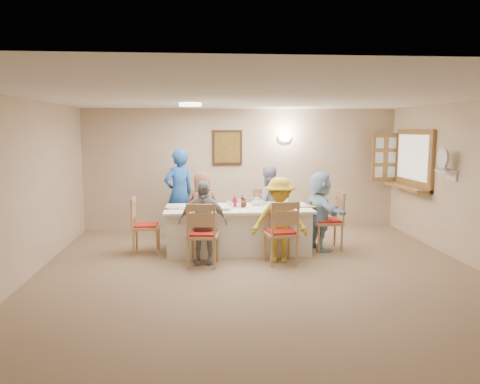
{
  "coord_description": "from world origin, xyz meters",
  "views": [
    {
      "loc": [
        -0.82,
        -6.21,
        2.08
      ],
      "look_at": [
        -0.2,
        1.4,
        1.05
      ],
      "focal_mm": 35.0,
      "sensor_mm": 36.0,
      "label": 1
    }
  ],
  "objects": [
    {
      "name": "bowl_b",
      "position": [
        0.13,
        1.8,
        0.79
      ],
      "size": [
        0.29,
        0.29,
        0.07
      ],
      "primitive_type": "imported",
      "rotation": [
        0.0,
        0.0,
        -0.15
      ],
      "color": "white",
      "rests_on": "dining_table"
    },
    {
      "name": "caregiver",
      "position": [
        -1.27,
        2.74,
        0.85
      ],
      "size": [
        0.99,
        0.96,
        1.7
      ],
      "primitive_type": "imported",
      "rotation": [
        0.0,
        0.0,
        3.7
      ],
      "color": "blue",
      "rests_on": "ground"
    },
    {
      "name": "condiment_malt",
      "position": [
        -0.13,
        1.59,
        0.84
      ],
      "size": [
        0.21,
        0.21,
        0.16
      ],
      "primitive_type": "imported",
      "rotation": [
        0.0,
        0.0,
        0.34
      ],
      "color": "#3A1C0F",
      "rests_on": "dining_table"
    },
    {
      "name": "room_walls",
      "position": [
        0.0,
        0.0,
        1.51
      ],
      "size": [
        7.0,
        7.0,
        7.0
      ],
      "color": "tan",
      "rests_on": "ground"
    },
    {
      "name": "placemat_br",
      "position": [
        0.38,
        2.01,
        0.76
      ],
      "size": [
        0.35,
        0.26,
        0.01
      ],
      "primitive_type": "cube",
      "color": "#472B19",
      "rests_on": "dining_table"
    },
    {
      "name": "condiment_brown",
      "position": [
        -0.14,
        1.67,
        0.86
      ],
      "size": [
        0.13,
        0.13,
        0.2
      ],
      "primitive_type": "imported",
      "rotation": [
        0.0,
        0.0,
        0.19
      ],
      "color": "#3A1C0F",
      "rests_on": "dining_table"
    },
    {
      "name": "chair_front_left",
      "position": [
        -0.82,
        0.79,
        0.5
      ],
      "size": [
        0.54,
        0.54,
        1.0
      ],
      "primitive_type": null,
      "rotation": [
        0.0,
        0.0,
        3.01
      ],
      "color": "tan",
      "rests_on": "ground"
    },
    {
      "name": "napkin_br",
      "position": [
        0.56,
        1.96,
        0.77
      ],
      "size": [
        0.15,
        0.15,
        0.01
      ],
      "primitive_type": "cube",
      "color": "#E6FA34",
      "rests_on": "dining_table"
    },
    {
      "name": "dining_table",
      "position": [
        -0.22,
        1.59,
        0.38
      ],
      "size": [
        2.46,
        1.04,
        0.76
      ],
      "primitive_type": "cube",
      "color": "white",
      "rests_on": "ground"
    },
    {
      "name": "bowl_a",
      "position": [
        -0.45,
        1.35,
        0.79
      ],
      "size": [
        0.23,
        0.23,
        0.06
      ],
      "primitive_type": "imported",
      "rotation": [
        0.0,
        0.0,
        0.01
      ],
      "color": "white",
      "rests_on": "dining_table"
    },
    {
      "name": "placemat_re",
      "position": [
        0.9,
        1.59,
        0.76
      ],
      "size": [
        0.32,
        0.24,
        0.01
      ],
      "primitive_type": "cube",
      "color": "#472B19",
      "rests_on": "dining_table"
    },
    {
      "name": "napkin_fl",
      "position": [
        -0.64,
        1.12,
        0.77
      ],
      "size": [
        0.15,
        0.15,
        0.01
      ],
      "primitive_type": "cube",
      "color": "#E6FA34",
      "rests_on": "dining_table"
    },
    {
      "name": "chair_left_end",
      "position": [
        -1.77,
        1.59,
        0.48
      ],
      "size": [
        0.46,
        0.46,
        0.96
      ],
      "primitive_type": null,
      "rotation": [
        0.0,
        0.0,
        1.58
      ],
      "color": "tan",
      "rests_on": "ground"
    },
    {
      "name": "fan_shelf",
      "position": [
        3.13,
        1.05,
        1.4
      ],
      "size": [
        0.22,
        0.36,
        0.03
      ],
      "primitive_type": "cube",
      "color": "white",
      "rests_on": "room_walls"
    },
    {
      "name": "napkin_re",
      "position": [
        1.08,
        1.54,
        0.77
      ],
      "size": [
        0.13,
        0.13,
        0.01
      ],
      "primitive_type": "cube",
      "color": "#E6FA34",
      "rests_on": "dining_table"
    },
    {
      "name": "plate_fl",
      "position": [
        -0.82,
        1.17,
        0.77
      ],
      "size": [
        0.24,
        0.24,
        0.01
      ],
      "primitive_type": "cylinder",
      "color": "white",
      "rests_on": "dining_table"
    },
    {
      "name": "chair_back_right",
      "position": [
        0.38,
        2.39,
        0.48
      ],
      "size": [
        0.53,
        0.53,
        0.96
      ],
      "primitive_type": null,
      "rotation": [
        0.0,
        0.0,
        0.17
      ],
      "color": "tan",
      "rests_on": "ground"
    },
    {
      "name": "chair_right_end",
      "position": [
        1.33,
        1.59,
        0.51
      ],
      "size": [
        0.5,
        0.5,
        1.02
      ],
      "primitive_type": null,
      "rotation": [
        0.0,
        0.0,
        -1.55
      ],
      "color": "tan",
      "rests_on": "ground"
    },
    {
      "name": "diner_front_left",
      "position": [
        -0.82,
        0.91,
        0.65
      ],
      "size": [
        0.79,
        0.39,
        1.3
      ],
      "primitive_type": "imported",
      "rotation": [
        0.0,
        0.0,
        -0.05
      ],
      "color": "#9C9C9D",
      "rests_on": "ground"
    },
    {
      "name": "diner_back_right",
      "position": [
        0.38,
        2.27,
        0.71
      ],
      "size": [
        0.84,
        0.73,
        1.41
      ],
      "primitive_type": "imported",
      "rotation": [
        0.0,
        0.0,
        3.29
      ],
      "color": "#8F8FB2",
      "rests_on": "ground"
    },
    {
      "name": "plate_bl",
      "position": [
        -0.82,
        2.01,
        0.77
      ],
      "size": [
        0.23,
        0.23,
        0.01
      ],
      "primitive_type": "cylinder",
      "color": "white",
      "rests_on": "dining_table"
    },
    {
      "name": "serving_hatch",
      "position": [
        3.21,
        2.4,
        1.5
      ],
      "size": [
        0.06,
        1.5,
        1.15
      ],
      "primitive_type": "cube",
      "color": "olive",
      "rests_on": "room_walls"
    },
    {
      "name": "napkin_bl",
      "position": [
        -0.64,
        1.96,
        0.77
      ],
      "size": [
        0.15,
        0.15,
        0.01
      ],
      "primitive_type": "cube",
      "color": "#E6FA34",
      "rests_on": "dining_table"
    },
    {
      "name": "desk_fan",
      "position": [
        3.1,
        1.05,
        1.55
      ],
      "size": [
        0.3,
        0.3,
        0.28
      ],
      "primitive_type": null,
      "color": "#A5A5A8",
      "rests_on": "fan_shelf"
    },
    {
      "name": "hatch_sill",
      "position": [
        3.09,
        2.4,
        0.97
      ],
      "size": [
        0.3,
        1.5,
        0.05
      ],
      "primitive_type": "cube",
      "color": "olive",
      "rests_on": "room_walls"
    },
    {
      "name": "plate_br",
      "position": [
        0.38,
        2.01,
        0.77
      ],
      "size": [
        0.23,
        0.23,
        0.01
      ],
      "primitive_type": "cylinder",
      "color": "white",
      "rests_on": "dining_table"
    },
    {
      "name": "placemat_fl",
      "position": [
        -0.82,
        1.17,
        0.76
      ],
      "size": [
        0.37,
        0.27,
        0.01
      ],
      "primitive_type": "cube",
      "color": "#472B19",
      "rests_on": "dining_table"
    },
    {
      "name": "ceiling_light",
      "position": [
        -1.0,
        1.5,
        2.47
      ],
      "size": [
        0.36,
        0.36,
        0.05
      ],
      "primitive_type": "cylinder",
      "color": "white",
      "rests_on": "room_walls"
    },
    {
      "name": "diner_front_right",
      "position": [
        0.38,
        0.91,
        0.67
      ],
      "size": [
        1.01,
        0.75,
        1.34
      ],
      "primitive_type": "imported",
      "rotation": [
        0.0,
        0.0,
        -0.15
      ],
      "color": "gold",
      "rests_on": "ground"
    },
    {
      "name": "wall_picture",
      "position": [
        -0.3,
        3.46,
        1.7
      ],
      "size": [
        0.62,
        0.05,
        0.72
      ],
      "color": "#432717",
      "rests_on": "room_walls"
    },
    {
      "name": "teacup_a",
      "position": [
        -1.02,
        1.25,
        0.8
      ],
      "size": [
        0.12,
        0.12,
        0.08
      ],
      "primitive_type": "imported",
      "rotation": [
        0.0,
        0.0,
        -0.08
      ],
      "color": "white",
      "rests_on": "dining_table"
    },
    {
      "name": "condiment_ketchup",
      "position": [
        -0.27,
        1.65,
        0.86
      ],
      "size": [
        0.09,
        0.09,
        0.21
      ],
      "primitive_type": "imported",
      "rotation": [
        0.0,
        0.0,
        0.08
      ],
      "color": "#AF0F27",
      "rests_on": "dining_table"
    },
    {
      "name": "plate_re",
      "position": [
        0.9,
        1.59,
        0.77
      ],
      "size": [
        0.22,
        0.22,
        0.01
      ],
      "primitive_type": "cylinder",
      "color": "white",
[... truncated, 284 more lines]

